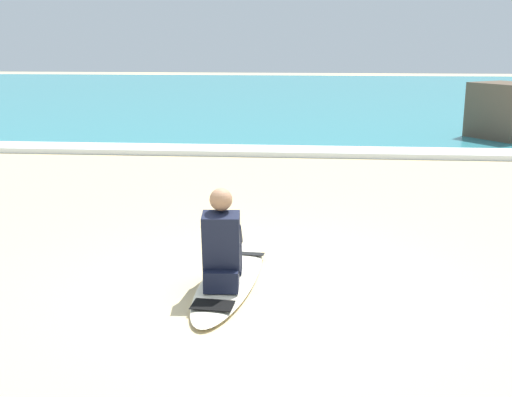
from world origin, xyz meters
The scene contains 5 objects.
ground_plane centered at (0.00, 0.00, 0.00)m, with size 80.00×80.00×0.00m, color #CCB584.
sea centered at (0.00, 21.13, 0.05)m, with size 80.00×28.00×0.10m, color teal.
breaking_foam centered at (0.00, 7.43, 0.06)m, with size 80.00×0.90×0.11m, color white.
surfboard_main centered at (-0.30, 0.18, 0.04)m, with size 0.70×2.36×0.08m.
surfer_seated centered at (-0.34, -0.08, 0.44)m, with size 0.40×0.72×0.95m.
Camera 1 is at (0.47, -5.66, 2.33)m, focal length 44.59 mm.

